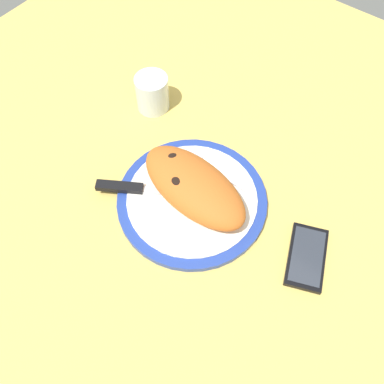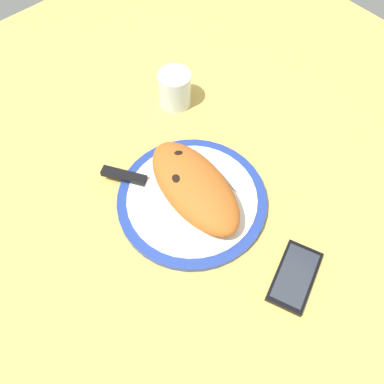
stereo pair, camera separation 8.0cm
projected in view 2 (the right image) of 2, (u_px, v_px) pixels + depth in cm
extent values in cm
cube|color=#DBB756|center=(192.00, 206.00, 84.26)|extent=(150.00, 150.00, 3.00)
cylinder|color=#233D99|center=(192.00, 200.00, 82.41)|extent=(28.98, 28.98, 1.36)
cylinder|color=white|center=(192.00, 198.00, 81.70)|extent=(25.14, 25.14, 0.30)
ellipsoid|color=#C16023|center=(194.00, 186.00, 79.15)|extent=(24.91, 14.35, 6.43)
ellipsoid|color=black|center=(179.00, 178.00, 77.06)|extent=(3.38, 3.31, 0.90)
ellipsoid|color=black|center=(179.00, 156.00, 79.94)|extent=(2.79, 2.74, 0.82)
cube|color=silver|center=(230.00, 183.00, 83.10)|extent=(13.08, 1.33, 0.40)
cube|color=silver|center=(202.00, 156.00, 86.55)|extent=(4.07, 2.33, 0.40)
cube|color=silver|center=(181.00, 191.00, 82.12)|extent=(12.90, 8.81, 0.40)
cube|color=black|center=(124.00, 176.00, 83.52)|extent=(8.81, 6.49, 1.20)
cube|color=black|center=(295.00, 277.00, 74.41)|extent=(10.59, 13.86, 1.00)
cube|color=#2D333D|center=(295.00, 275.00, 73.92)|extent=(9.14, 12.13, 0.16)
cylinder|color=silver|center=(175.00, 89.00, 93.47)|extent=(7.20, 7.20, 8.11)
cylinder|color=silver|center=(175.00, 96.00, 95.41)|extent=(6.63, 6.63, 3.14)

